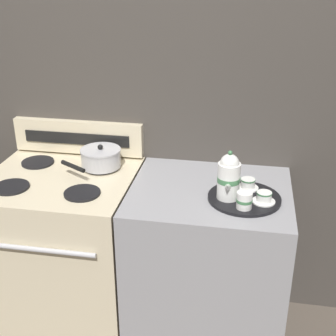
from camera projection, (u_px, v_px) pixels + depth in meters
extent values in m
plane|color=brown|center=(138.00, 323.00, 2.66)|extent=(6.00, 6.00, 0.00)
cube|color=#423D38|center=(149.00, 120.00, 2.53)|extent=(6.00, 0.05, 2.20)
cube|color=beige|center=(66.00, 251.00, 2.54)|extent=(0.75, 0.66, 0.89)
cylinder|color=silver|center=(33.00, 249.00, 2.13)|extent=(0.60, 0.02, 0.02)
cylinder|color=black|center=(38.00, 162.00, 2.52)|extent=(0.17, 0.17, 0.01)
cylinder|color=black|center=(102.00, 167.00, 2.46)|extent=(0.17, 0.17, 0.01)
cylinder|color=black|center=(11.00, 187.00, 2.25)|extent=(0.17, 0.17, 0.01)
cylinder|color=black|center=(82.00, 193.00, 2.19)|extent=(0.17, 0.17, 0.01)
cube|color=beige|center=(78.00, 137.00, 2.59)|extent=(0.73, 0.05, 0.18)
cube|color=black|center=(77.00, 139.00, 2.57)|extent=(0.60, 0.01, 0.06)
cube|color=#939399|center=(207.00, 266.00, 2.42)|extent=(0.77, 0.66, 0.89)
cylinder|color=#B7B7BC|center=(101.00, 159.00, 2.44)|extent=(0.20, 0.20, 0.09)
cylinder|color=#B7B7BC|center=(100.00, 150.00, 2.42)|extent=(0.21, 0.21, 0.01)
sphere|color=black|center=(100.00, 147.00, 2.41)|extent=(0.03, 0.03, 0.03)
cylinder|color=black|center=(73.00, 166.00, 2.31)|extent=(0.15, 0.10, 0.02)
cylinder|color=black|center=(244.00, 198.00, 2.15)|extent=(0.34, 0.34, 0.01)
cylinder|color=white|center=(229.00, 181.00, 2.10)|extent=(0.10, 0.10, 0.17)
cylinder|color=#427A4C|center=(229.00, 179.00, 2.10)|extent=(0.10, 0.10, 0.02)
sphere|color=white|center=(230.00, 164.00, 2.07)|extent=(0.09, 0.09, 0.09)
sphere|color=#427A4C|center=(230.00, 153.00, 2.04)|extent=(0.02, 0.02, 0.02)
cone|color=white|center=(228.00, 187.00, 2.03)|extent=(0.03, 0.08, 0.06)
cylinder|color=white|center=(264.00, 201.00, 2.10)|extent=(0.10, 0.10, 0.01)
cylinder|color=white|center=(264.00, 196.00, 2.09)|extent=(0.07, 0.07, 0.04)
cylinder|color=#427A4C|center=(264.00, 193.00, 2.08)|extent=(0.07, 0.07, 0.01)
cylinder|color=white|center=(247.00, 188.00, 2.22)|extent=(0.10, 0.10, 0.01)
cylinder|color=white|center=(248.00, 183.00, 2.21)|extent=(0.07, 0.07, 0.04)
cylinder|color=#427A4C|center=(248.00, 180.00, 2.20)|extent=(0.07, 0.07, 0.01)
cylinder|color=white|center=(244.00, 200.00, 2.03)|extent=(0.07, 0.07, 0.08)
cylinder|color=#427A4C|center=(244.00, 200.00, 2.03)|extent=(0.07, 0.07, 0.01)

